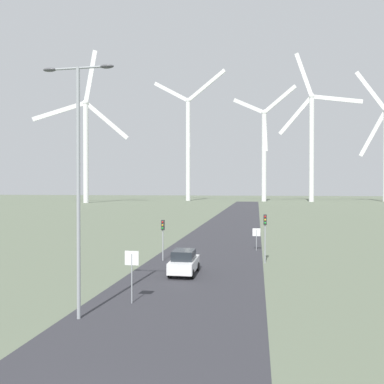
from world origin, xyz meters
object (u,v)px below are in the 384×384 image
at_px(stop_sign_far, 256,235).
at_px(traffic_light_post_near_right, 265,228).
at_px(wind_turbine_center, 264,146).
at_px(car_approaching, 184,262).
at_px(wind_turbine_far_left, 86,139).
at_px(traffic_light_post_near_left, 163,231).
at_px(wind_turbine_left, 188,138).
at_px(wind_turbine_right, 312,136).
at_px(streetlamp, 78,165).
at_px(stop_sign_near, 132,267).

relative_size(stop_sign_far, traffic_light_post_near_right, 0.55).
bearing_deg(wind_turbine_center, car_approaching, -93.19).
height_order(stop_sign_far, wind_turbine_far_left, wind_turbine_far_left).
height_order(traffic_light_post_near_left, wind_turbine_left, wind_turbine_left).
relative_size(wind_turbine_left, wind_turbine_right, 0.90).
relative_size(streetlamp, wind_turbine_left, 0.20).
xyz_separation_m(streetlamp, wind_turbine_right, (33.43, 162.91, 22.59)).
xyz_separation_m(traffic_light_post_near_left, wind_turbine_left, (-25.81, 151.45, 28.47)).
relative_size(wind_turbine_far_left, wind_turbine_left, 1.05).
xyz_separation_m(streetlamp, wind_turbine_left, (-25.38, 166.49, 23.50)).
height_order(wind_turbine_far_left, wind_turbine_right, wind_turbine_right).
distance_m(streetlamp, traffic_light_post_near_right, 18.63).
bearing_deg(car_approaching, streetlamp, -107.80).
height_order(streetlamp, wind_turbine_left, wind_turbine_left).
distance_m(traffic_light_post_near_left, wind_turbine_far_left, 136.50).
xyz_separation_m(streetlamp, wind_turbine_far_left, (-63.78, 132.95, 19.65)).
relative_size(streetlamp, traffic_light_post_near_left, 3.45).
relative_size(streetlamp, wind_turbine_far_left, 0.19).
xyz_separation_m(traffic_light_post_near_right, wind_turbine_center, (2.47, 148.05, 23.12)).
relative_size(stop_sign_near, wind_turbine_far_left, 0.04).
xyz_separation_m(traffic_light_post_near_left, wind_turbine_far_left, (-64.21, 117.92, 24.62)).
bearing_deg(traffic_light_post_near_left, traffic_light_post_near_right, 2.61).
distance_m(streetlamp, wind_turbine_center, 164.97).
xyz_separation_m(wind_turbine_far_left, wind_turbine_left, (38.40, 33.54, 3.85)).
bearing_deg(stop_sign_near, wind_turbine_center, 86.42).
height_order(stop_sign_far, traffic_light_post_near_left, traffic_light_post_near_left).
bearing_deg(traffic_light_post_near_right, wind_turbine_center, 89.05).
distance_m(car_approaching, wind_turbine_left, 161.69).
bearing_deg(stop_sign_far, wind_turbine_left, 103.24).
relative_size(traffic_light_post_near_right, wind_turbine_far_left, 0.06).
bearing_deg(wind_turbine_left, traffic_light_post_near_left, -80.33).
relative_size(car_approaching, wind_turbine_right, 0.06).
relative_size(traffic_light_post_near_left, traffic_light_post_near_right, 0.86).
xyz_separation_m(car_approaching, wind_turbine_right, (30.14, 152.66, 29.30)).
xyz_separation_m(traffic_light_post_near_right, car_approaching, (-6.07, -5.19, -2.15)).
relative_size(stop_sign_near, wind_turbine_center, 0.06).
bearing_deg(stop_sign_near, car_approaching, 78.44).
bearing_deg(streetlamp, wind_turbine_right, 78.40).
relative_size(wind_turbine_far_left, wind_turbine_right, 0.94).
height_order(traffic_light_post_near_right, wind_turbine_right, wind_turbine_right).
relative_size(streetlamp, wind_turbine_center, 0.24).
distance_m(streetlamp, stop_sign_near, 6.48).
bearing_deg(wind_turbine_far_left, wind_turbine_center, 22.00).
bearing_deg(traffic_light_post_near_left, wind_turbine_right, 77.42).
distance_m(streetlamp, wind_turbine_left, 170.04).
bearing_deg(wind_turbine_left, streetlamp, -81.33).
relative_size(wind_turbine_far_left, wind_turbine_center, 1.24).
relative_size(stop_sign_near, traffic_light_post_near_left, 0.82).
distance_m(wind_turbine_left, wind_turbine_right, 58.92).
height_order(stop_sign_far, wind_turbine_left, wind_turbine_left).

